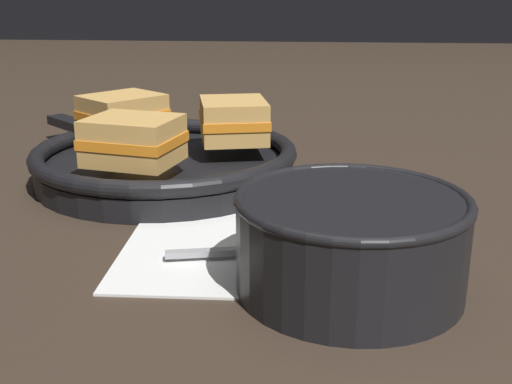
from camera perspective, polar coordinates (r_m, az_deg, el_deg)
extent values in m
plane|color=#382B21|center=(0.54, -1.05, -5.33)|extent=(4.00, 4.00, 0.00)
cube|color=white|center=(0.53, -0.56, -5.23)|extent=(0.21, 0.18, 0.00)
cylinder|color=black|center=(0.47, 8.41, -4.56)|extent=(0.16, 0.16, 0.07)
cylinder|color=orange|center=(0.46, 8.54, -1.96)|extent=(0.15, 0.15, 0.01)
torus|color=black|center=(0.45, 8.60, -0.66)|extent=(0.17, 0.17, 0.01)
cube|color=#9E9EA3|center=(0.52, -1.92, -5.28)|extent=(0.11, 0.03, 0.01)
ellipsoid|color=#9E9EA3|center=(0.53, 6.91, -4.80)|extent=(0.06, 0.04, 0.01)
cylinder|color=black|center=(0.73, -8.01, 1.94)|extent=(0.29, 0.29, 0.02)
torus|color=black|center=(0.73, -8.08, 3.53)|extent=(0.30, 0.30, 0.02)
cube|color=black|center=(0.90, -15.65, 5.69)|extent=(0.11, 0.10, 0.01)
cube|color=tan|center=(0.74, -1.99, 5.34)|extent=(0.09, 0.10, 0.02)
cube|color=orange|center=(0.73, -2.01, 6.40)|extent=(0.09, 0.10, 0.01)
cube|color=tan|center=(0.73, -2.02, 7.48)|extent=(0.09, 0.10, 0.02)
cube|color=tan|center=(0.79, -11.70, 5.78)|extent=(0.11, 0.11, 0.02)
cube|color=orange|center=(0.78, -11.77, 6.78)|extent=(0.11, 0.11, 0.01)
cube|color=tan|center=(0.78, -11.84, 7.79)|extent=(0.11, 0.11, 0.02)
cube|color=tan|center=(0.65, -10.78, 3.34)|extent=(0.10, 0.09, 0.02)
cube|color=orange|center=(0.65, -10.85, 4.54)|extent=(0.10, 0.09, 0.01)
cube|color=tan|center=(0.65, -10.92, 5.74)|extent=(0.10, 0.09, 0.02)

